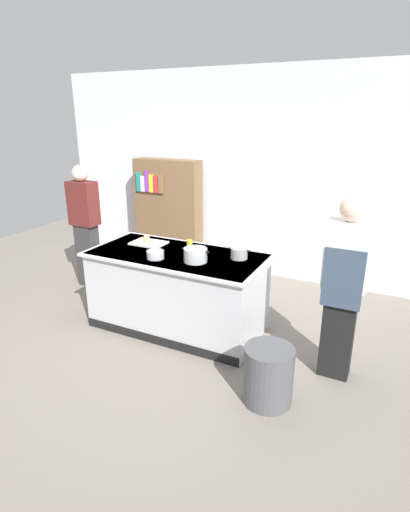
% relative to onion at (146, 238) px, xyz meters
% --- Properties ---
extents(ground_plane, '(10.00, 10.00, 0.00)m').
position_rel_onion_xyz_m(ground_plane, '(0.53, -0.19, -0.96)').
color(ground_plane, slate).
extents(back_wall, '(6.40, 0.12, 3.00)m').
position_rel_onion_xyz_m(back_wall, '(0.53, 1.91, 0.54)').
color(back_wall, silver).
rests_on(back_wall, ground_plane).
extents(counter_island, '(1.98, 0.98, 0.90)m').
position_rel_onion_xyz_m(counter_island, '(0.53, -0.19, -0.49)').
color(counter_island, '#B7BABF').
rests_on(counter_island, ground_plane).
extents(cutting_board, '(0.40, 0.28, 0.02)m').
position_rel_onion_xyz_m(cutting_board, '(0.05, -0.02, -0.05)').
color(cutting_board, silver).
rests_on(cutting_board, counter_island).
extents(onion, '(0.08, 0.08, 0.08)m').
position_rel_onion_xyz_m(onion, '(0.00, 0.00, 0.00)').
color(onion, tan).
rests_on(onion, cutting_board).
extents(stock_pot, '(0.31, 0.24, 0.14)m').
position_rel_onion_xyz_m(stock_pot, '(0.83, -0.32, 0.01)').
color(stock_pot, '#B7BABF').
rests_on(stock_pot, counter_island).
extents(sauce_pan, '(0.25, 0.18, 0.12)m').
position_rel_onion_xyz_m(sauce_pan, '(1.20, -0.02, -0.00)').
color(sauce_pan, '#99999E').
rests_on(sauce_pan, counter_island).
extents(mixing_bowl, '(0.18, 0.18, 0.08)m').
position_rel_onion_xyz_m(mixing_bowl, '(0.40, -0.42, -0.02)').
color(mixing_bowl, '#B7BABF').
rests_on(mixing_bowl, counter_island).
extents(juice_cup, '(0.07, 0.07, 0.10)m').
position_rel_onion_xyz_m(juice_cup, '(0.56, 0.04, -0.01)').
color(juice_cup, yellow).
rests_on(juice_cup, counter_island).
extents(trash_bin, '(0.43, 0.43, 0.51)m').
position_rel_onion_xyz_m(trash_bin, '(1.87, -0.97, -0.70)').
color(trash_bin, '#4C4C51').
rests_on(trash_bin, ground_plane).
extents(person_chef, '(0.38, 0.25, 1.72)m').
position_rel_onion_xyz_m(person_chef, '(2.32, -0.32, -0.05)').
color(person_chef, black).
rests_on(person_chef, ground_plane).
extents(person_guest, '(0.38, 0.24, 1.72)m').
position_rel_onion_xyz_m(person_guest, '(-1.25, 0.33, -0.05)').
color(person_guest, '#323232').
rests_on(person_guest, ground_plane).
extents(bookshelf, '(1.10, 0.31, 1.70)m').
position_rel_onion_xyz_m(bookshelf, '(-0.68, 1.61, -0.11)').
color(bookshelf, brown).
rests_on(bookshelf, ground_plane).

